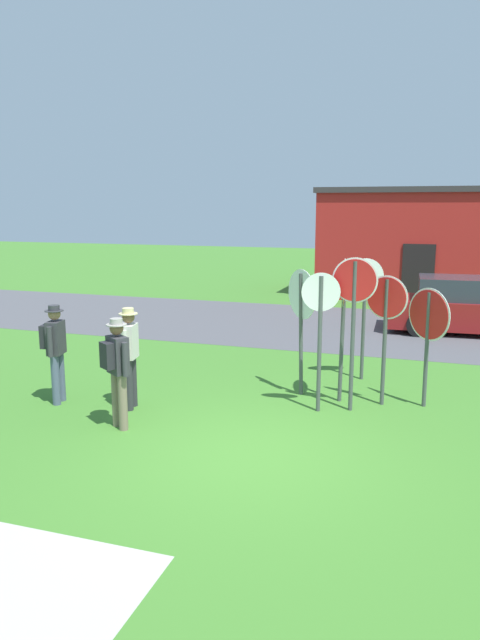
{
  "coord_description": "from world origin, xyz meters",
  "views": [
    {
      "loc": [
        2.29,
        -7.28,
        3.41
      ],
      "look_at": [
        -1.08,
        2.97,
        1.3
      ],
      "focal_mm": 32.96,
      "sensor_mm": 36.0,
      "label": 1
    }
  ],
  "objects_px": {
    "stop_sign_far_back": "(364,297)",
    "stop_sign_leaning_left": "(428,326)",
    "stop_sign_low_front": "(354,308)",
    "person_with_sunhat": "(130,352)",
    "person_on_left": "(117,365)",
    "stop_sign_rear_right": "(344,304)",
    "parked_car_on_street": "(468,308)",
    "stop_sign_rear_left": "(386,318)",
    "person_in_teal": "(55,347)",
    "stop_sign_center_cluster": "(320,320)",
    "stop_sign_nearest": "(302,309)"
  },
  "relations": [
    {
      "from": "person_with_sunhat",
      "to": "stop_sign_low_front",
      "type": "bearing_deg",
      "value": 16.42
    },
    {
      "from": "stop_sign_far_back",
      "to": "person_on_left",
      "type": "bearing_deg",
      "value": -130.41
    },
    {
      "from": "stop_sign_leaning_left",
      "to": "person_on_left",
      "type": "xyz_separation_m",
      "value": [
        -4.49,
        -2.53,
        -0.4
      ]
    },
    {
      "from": "stop_sign_far_back",
      "to": "stop_sign_nearest",
      "type": "bearing_deg",
      "value": -125.53
    },
    {
      "from": "stop_sign_rear_left",
      "to": "person_with_sunhat",
      "type": "xyz_separation_m",
      "value": [
        -4.06,
        -1.53,
        -0.56
      ]
    },
    {
      "from": "parked_car_on_street",
      "to": "stop_sign_low_front",
      "type": "xyz_separation_m",
      "value": [
        -2.17,
        -7.26,
        1.08
      ]
    },
    {
      "from": "stop_sign_rear_right",
      "to": "person_with_sunhat",
      "type": "xyz_separation_m",
      "value": [
        -3.35,
        -1.48,
        -0.76
      ]
    },
    {
      "from": "parked_car_on_street",
      "to": "stop_sign_low_front",
      "type": "height_order",
      "value": "stop_sign_low_front"
    },
    {
      "from": "stop_sign_low_front",
      "to": "stop_sign_far_back",
      "type": "relative_size",
      "value": 1.07
    },
    {
      "from": "stop_sign_leaning_left",
      "to": "person_on_left",
      "type": "relative_size",
      "value": 1.19
    },
    {
      "from": "stop_sign_rear_left",
      "to": "stop_sign_far_back",
      "type": "bearing_deg",
      "value": 109.87
    },
    {
      "from": "stop_sign_nearest",
      "to": "stop_sign_rear_left",
      "type": "bearing_deg",
      "value": -3.73
    },
    {
      "from": "parked_car_on_street",
      "to": "stop_sign_rear_right",
      "type": "bearing_deg",
      "value": -109.35
    },
    {
      "from": "stop_sign_rear_right",
      "to": "person_on_left",
      "type": "relative_size",
      "value": 1.45
    },
    {
      "from": "stop_sign_rear_left",
      "to": "stop_sign_center_cluster",
      "type": "relative_size",
      "value": 0.96
    },
    {
      "from": "stop_sign_leaning_left",
      "to": "stop_sign_nearest",
      "type": "xyz_separation_m",
      "value": [
        -2.17,
        -0.02,
        0.18
      ]
    },
    {
      "from": "stop_sign_nearest",
      "to": "person_in_teal",
      "type": "bearing_deg",
      "value": -155.86
    },
    {
      "from": "person_in_teal",
      "to": "person_on_left",
      "type": "xyz_separation_m",
      "value": [
        1.63,
        -0.74,
        0.0
      ]
    },
    {
      "from": "person_in_teal",
      "to": "person_on_left",
      "type": "distance_m",
      "value": 1.79
    },
    {
      "from": "stop_sign_center_cluster",
      "to": "stop_sign_low_front",
      "type": "bearing_deg",
      "value": 21.69
    },
    {
      "from": "stop_sign_leaning_left",
      "to": "person_in_teal",
      "type": "bearing_deg",
      "value": -163.67
    },
    {
      "from": "stop_sign_rear_right",
      "to": "stop_sign_center_cluster",
      "type": "relative_size",
      "value": 1.08
    },
    {
      "from": "stop_sign_center_cluster",
      "to": "stop_sign_rear_right",
      "type": "bearing_deg",
      "value": 65.88
    },
    {
      "from": "stop_sign_rear_right",
      "to": "stop_sign_center_cluster",
      "type": "bearing_deg",
      "value": -114.12
    },
    {
      "from": "stop_sign_low_front",
      "to": "stop_sign_rear_right",
      "type": "relative_size",
      "value": 1.02
    },
    {
      "from": "stop_sign_rear_left",
      "to": "stop_sign_leaning_left",
      "type": "bearing_deg",
      "value": 9.7
    },
    {
      "from": "stop_sign_center_cluster",
      "to": "person_with_sunhat",
      "type": "height_order",
      "value": "stop_sign_center_cluster"
    },
    {
      "from": "stop_sign_rear_right",
      "to": "stop_sign_far_back",
      "type": "relative_size",
      "value": 1.05
    },
    {
      "from": "stop_sign_leaning_left",
      "to": "person_in_teal",
      "type": "distance_m",
      "value": 6.38
    },
    {
      "from": "stop_sign_leaning_left",
      "to": "stop_sign_far_back",
      "type": "xyz_separation_m",
      "value": [
        -1.21,
        1.32,
        0.24
      ]
    },
    {
      "from": "stop_sign_nearest",
      "to": "person_in_teal",
      "type": "relative_size",
      "value": 1.33
    },
    {
      "from": "person_on_left",
      "to": "stop_sign_center_cluster",
      "type": "bearing_deg",
      "value": 31.82
    },
    {
      "from": "stop_sign_nearest",
      "to": "person_on_left",
      "type": "distance_m",
      "value": 3.47
    },
    {
      "from": "stop_sign_leaning_left",
      "to": "person_on_left",
      "type": "bearing_deg",
      "value": -150.57
    },
    {
      "from": "stop_sign_nearest",
      "to": "person_with_sunhat",
      "type": "xyz_separation_m",
      "value": [
        -2.58,
        -1.62,
        -0.61
      ]
    },
    {
      "from": "stop_sign_low_front",
      "to": "person_in_teal",
      "type": "height_order",
      "value": "stop_sign_low_front"
    },
    {
      "from": "person_with_sunhat",
      "to": "parked_car_on_street",
      "type": "bearing_deg",
      "value": 55.34
    },
    {
      "from": "stop_sign_leaning_left",
      "to": "stop_sign_nearest",
      "type": "height_order",
      "value": "stop_sign_nearest"
    },
    {
      "from": "stop_sign_far_back",
      "to": "stop_sign_leaning_left",
      "type": "bearing_deg",
      "value": -47.42
    },
    {
      "from": "person_on_left",
      "to": "stop_sign_far_back",
      "type": "bearing_deg",
      "value": 49.59
    },
    {
      "from": "stop_sign_leaning_left",
      "to": "stop_sign_low_front",
      "type": "bearing_deg",
      "value": -153.33
    },
    {
      "from": "stop_sign_low_front",
      "to": "person_on_left",
      "type": "bearing_deg",
      "value": -149.63
    },
    {
      "from": "stop_sign_rear_right",
      "to": "person_in_teal",
      "type": "height_order",
      "value": "stop_sign_rear_right"
    },
    {
      "from": "stop_sign_nearest",
      "to": "stop_sign_far_back",
      "type": "distance_m",
      "value": 1.65
    },
    {
      "from": "stop_sign_center_cluster",
      "to": "person_on_left",
      "type": "relative_size",
      "value": 1.35
    },
    {
      "from": "stop_sign_rear_left",
      "to": "stop_sign_far_back",
      "type": "distance_m",
      "value": 1.53
    },
    {
      "from": "stop_sign_low_front",
      "to": "stop_sign_center_cluster",
      "type": "relative_size",
      "value": 1.1
    },
    {
      "from": "stop_sign_rear_right",
      "to": "person_on_left",
      "type": "height_order",
      "value": "stop_sign_rear_right"
    },
    {
      "from": "person_in_teal",
      "to": "stop_sign_rear_left",
      "type": "bearing_deg",
      "value": 17.14
    },
    {
      "from": "stop_sign_rear_left",
      "to": "person_in_teal",
      "type": "distance_m",
      "value": 5.7
    }
  ]
}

